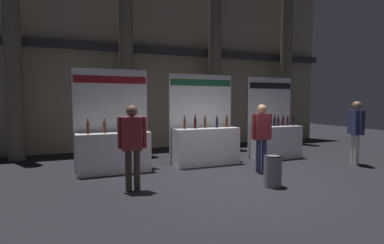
% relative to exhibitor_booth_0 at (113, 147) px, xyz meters
% --- Properties ---
extents(ground_plane, '(27.24, 27.24, 0.00)m').
position_rel_exhibitor_booth_0_xyz_m(ground_plane, '(2.37, -1.96, -0.61)').
color(ground_plane, black).
extents(hall_colonnade, '(13.62, 1.15, 6.43)m').
position_rel_exhibitor_booth_0_xyz_m(hall_colonnade, '(2.37, 3.16, 2.55)').
color(hall_colonnade, gray).
rests_on(hall_colonnade, ground_plane).
extents(exhibitor_booth_0, '(1.81, 0.66, 2.53)m').
position_rel_exhibitor_booth_0_xyz_m(exhibitor_booth_0, '(0.00, 0.00, 0.00)').
color(exhibitor_booth_0, white).
rests_on(exhibitor_booth_0, ground_plane).
extents(exhibitor_booth_1, '(1.88, 0.66, 2.48)m').
position_rel_exhibitor_booth_0_xyz_m(exhibitor_booth_1, '(2.46, -0.00, 0.00)').
color(exhibitor_booth_1, white).
rests_on(exhibitor_booth_1, ground_plane).
extents(exhibitor_booth_2, '(1.55, 0.66, 2.46)m').
position_rel_exhibitor_booth_0_xyz_m(exhibitor_booth_2, '(4.79, -0.01, -0.01)').
color(exhibitor_booth_2, white).
rests_on(exhibitor_booth_2, ground_plane).
extents(trash_bin, '(0.36, 0.36, 0.65)m').
position_rel_exhibitor_booth_0_xyz_m(trash_bin, '(2.86, -2.47, -0.29)').
color(trash_bin, slate).
rests_on(trash_bin, ground_plane).
extents(visitor_0, '(0.57, 0.22, 1.65)m').
position_rel_exhibitor_booth_0_xyz_m(visitor_0, '(3.36, -1.34, 0.36)').
color(visitor_0, navy).
rests_on(visitor_0, ground_plane).
extents(visitor_1, '(0.54, 0.34, 1.66)m').
position_rel_exhibitor_booth_0_xyz_m(visitor_1, '(0.16, -1.71, 0.38)').
color(visitor_1, '#47382D').
rests_on(visitor_1, ground_plane).
extents(visitor_4, '(0.41, 0.57, 1.73)m').
position_rel_exhibitor_booth_0_xyz_m(visitor_4, '(6.21, -1.60, 0.44)').
color(visitor_4, silver).
rests_on(visitor_4, ground_plane).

